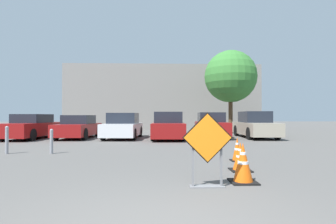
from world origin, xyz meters
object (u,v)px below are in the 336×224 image
at_px(parked_car_nearest, 32,127).
at_px(bollard_nearest, 51,141).
at_px(parked_car_fourth, 168,127).
at_px(parked_car_sixth, 255,126).
at_px(bollard_second, 7,139).
at_px(traffic_cone_third, 237,149).
at_px(road_closed_sign, 207,146).
at_px(traffic_cone_second, 240,157).
at_px(parked_car_second, 79,127).
at_px(parked_car_third, 123,127).
at_px(traffic_cone_nearest, 243,163).
at_px(parked_car_fifth, 211,126).

distance_m(parked_car_nearest, bollard_nearest, 7.35).
relative_size(parked_car_fourth, parked_car_sixth, 1.01).
bearing_deg(bollard_second, traffic_cone_third, -12.37).
bearing_deg(parked_car_sixth, bollard_second, 32.20).
xyz_separation_m(road_closed_sign, parked_car_sixth, (4.99, 11.07, -0.05)).
height_order(parked_car_fourth, parked_car_sixth, parked_car_sixth).
height_order(traffic_cone_second, parked_car_sixth, parked_car_sixth).
relative_size(traffic_cone_second, parked_car_sixth, 0.15).
bearing_deg(parked_car_second, parked_car_third, 179.18).
bearing_deg(bollard_nearest, traffic_cone_third, -15.36).
height_order(traffic_cone_third, bollard_nearest, bollard_nearest).
bearing_deg(traffic_cone_third, parked_car_second, 131.35).
height_order(traffic_cone_second, parked_car_second, parked_car_second).
distance_m(traffic_cone_second, parked_car_second, 11.74).
bearing_deg(traffic_cone_nearest, road_closed_sign, -155.90).
distance_m(parked_car_third, parked_car_sixth, 8.07).
xyz_separation_m(traffic_cone_second, parked_car_third, (-4.16, 9.37, 0.35)).
bearing_deg(road_closed_sign, parked_car_third, 105.86).
distance_m(parked_car_sixth, bollard_nearest, 11.72).
xyz_separation_m(parked_car_nearest, bollard_second, (2.17, -6.34, -0.16)).
bearing_deg(parked_car_nearest, parked_car_second, -174.14).
distance_m(parked_car_second, bollard_second, 6.49).
bearing_deg(parked_car_fifth, parked_car_second, 4.96).
height_order(parked_car_nearest, parked_car_third, parked_car_third).
bearing_deg(parked_car_nearest, parked_car_sixth, -176.14).
distance_m(traffic_cone_second, bollard_second, 7.98).
bearing_deg(bollard_second, traffic_cone_nearest, -30.52).
xyz_separation_m(traffic_cone_third, parked_car_sixth, (3.57, 8.23, 0.40)).
xyz_separation_m(traffic_cone_second, parked_car_fourth, (-1.47, 9.02, 0.37)).
relative_size(parked_car_nearest, bollard_nearest, 5.37).
xyz_separation_m(traffic_cone_second, bollard_second, (-7.37, 3.06, 0.18)).
relative_size(traffic_cone_third, parked_car_fifth, 0.17).
bearing_deg(traffic_cone_nearest, parked_car_third, 110.24).
height_order(traffic_cone_nearest, bollard_second, bollard_second).
distance_m(traffic_cone_third, parked_car_fourth, 7.87).
distance_m(traffic_cone_second, parked_car_sixth, 10.37).
height_order(traffic_cone_third, parked_car_third, parked_car_third).
distance_m(parked_car_third, bollard_nearest, 6.53).
height_order(road_closed_sign, traffic_cone_third, road_closed_sign).
bearing_deg(parked_car_third, parked_car_fifth, -172.70).
bearing_deg(parked_car_fourth, parked_car_third, -5.67).
height_order(parked_car_second, parked_car_third, parked_car_third).
relative_size(traffic_cone_third, bollard_second, 0.72).
relative_size(traffic_cone_nearest, parked_car_sixth, 0.17).
height_order(traffic_cone_third, parked_car_fifth, parked_car_fifth).
bearing_deg(parked_car_fifth, traffic_cone_second, 86.24).
relative_size(traffic_cone_second, bollard_second, 0.71).
distance_m(traffic_cone_third, bollard_nearest, 6.38).
height_order(traffic_cone_third, bollard_second, bollard_second).
height_order(parked_car_third, bollard_nearest, parked_car_third).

